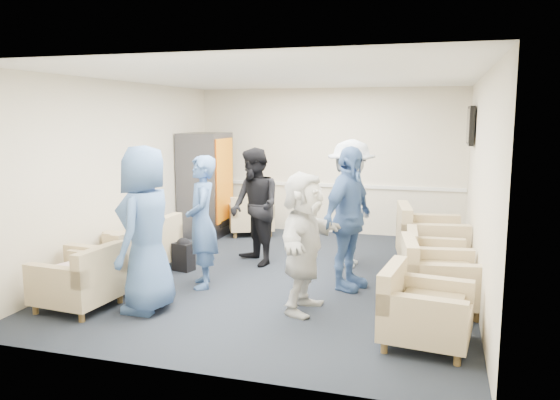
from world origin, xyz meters
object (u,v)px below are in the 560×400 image
(person_back_right, at_px, (350,204))
(person_mid_right, at_px, (348,219))
(armchair_left_mid, at_px, (118,262))
(armchair_right_near, at_px, (421,312))
(armchair_right_far, at_px, (426,240))
(armchair_left_near, at_px, (82,282))
(armchair_left_far, at_px, (148,247))
(person_mid_left, at_px, (202,222))
(armchair_corner, at_px, (251,218))
(armchair_right_midfar, at_px, (432,262))
(person_back_left, at_px, (255,207))
(armchair_right_midnear, at_px, (435,280))
(vending_machine, at_px, (206,185))
(person_front_left, at_px, (146,229))
(person_front_right, at_px, (304,242))

(person_back_right, relative_size, person_mid_right, 1.02)
(armchair_left_mid, xyz_separation_m, armchair_right_near, (3.79, -0.70, -0.02))
(armchair_right_far, xyz_separation_m, person_back_right, (-1.08, -0.37, 0.55))
(armchair_left_near, relative_size, armchair_left_far, 1.05)
(armchair_left_far, xyz_separation_m, person_mid_right, (2.92, -0.08, 0.59))
(armchair_right_far, xyz_separation_m, person_mid_left, (-2.75, -1.88, 0.47))
(armchair_left_far, xyz_separation_m, armchair_corner, (0.66, 2.60, -0.01))
(person_back_right, bearing_deg, armchair_right_far, -68.14)
(armchair_right_midfar, height_order, person_back_right, person_back_right)
(person_back_left, bearing_deg, armchair_left_far, -108.96)
(person_back_left, relative_size, person_mid_right, 0.95)
(armchair_right_near, distance_m, person_back_left, 3.42)
(armchair_right_midnear, bearing_deg, armchair_left_mid, 87.03)
(vending_machine, bearing_deg, armchair_right_midnear, -34.75)
(armchair_right_far, bearing_deg, armchair_right_midnear, 176.10)
(armchair_right_midnear, bearing_deg, vending_machine, 46.94)
(armchair_right_midnear, bearing_deg, person_back_left, 56.49)
(armchair_right_near, bearing_deg, person_back_left, 54.15)
(armchair_right_midnear, height_order, person_back_left, person_back_left)
(armchair_left_mid, bearing_deg, person_back_right, 130.71)
(armchair_right_midnear, bearing_deg, armchair_left_near, 98.31)
(armchair_right_midfar, bearing_deg, person_back_right, 57.90)
(armchair_right_near, relative_size, person_mid_left, 0.53)
(armchair_left_far, relative_size, person_front_left, 0.44)
(armchair_right_far, relative_size, person_back_right, 0.58)
(armchair_right_far, height_order, vending_machine, vending_machine)
(armchair_left_near, height_order, armchair_left_far, armchair_left_far)
(armchair_left_mid, bearing_deg, armchair_left_near, 7.78)
(armchair_corner, distance_m, person_front_right, 4.13)
(armchair_right_near, distance_m, armchair_right_midfar, 1.97)
(person_front_left, bearing_deg, person_mid_right, 121.95)
(armchair_corner, xyz_separation_m, person_front_right, (1.92, -3.62, 0.48))
(armchair_right_midnear, bearing_deg, person_front_right, 100.34)
(person_back_left, distance_m, person_mid_right, 1.70)
(armchair_corner, bearing_deg, armchair_left_mid, 54.94)
(person_mid_left, relative_size, person_mid_right, 0.93)
(armchair_right_midnear, bearing_deg, person_mid_right, 58.74)
(armchair_right_far, distance_m, person_front_left, 4.17)
(armchair_corner, distance_m, person_back_right, 2.72)
(armchair_right_midnear, bearing_deg, armchair_corner, 38.52)
(armchair_left_near, bearing_deg, person_front_left, 110.02)
(person_front_left, distance_m, person_mid_right, 2.49)
(armchair_left_mid, relative_size, armchair_right_far, 0.86)
(armchair_left_mid, bearing_deg, armchair_right_midnear, 100.63)
(armchair_right_far, distance_m, vending_machine, 4.12)
(armchair_corner, bearing_deg, armchair_right_far, 132.82)
(vending_machine, distance_m, person_mid_right, 3.87)
(armchair_right_midnear, distance_m, person_front_right, 1.58)
(person_mid_right, bearing_deg, armchair_corner, 59.30)
(person_front_right, bearing_deg, person_back_left, 40.33)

